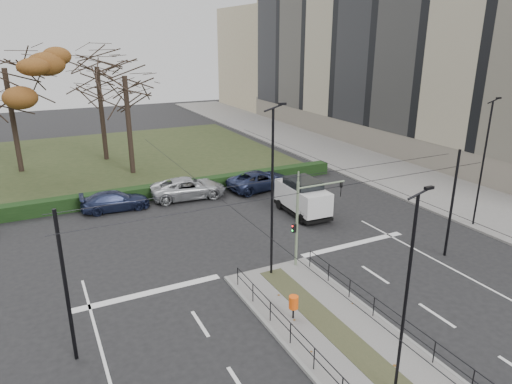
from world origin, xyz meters
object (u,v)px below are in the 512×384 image
streetlamp_sidewalk (483,163)px  streetlamp_median_far (273,192)px  streetlamp_median_near (407,296)px  bare_tree_center (97,74)px  white_van (303,196)px  parked_car_fifth (261,180)px  parked_car_third (115,201)px  litter_bin (294,303)px  parked_car_fourth (189,188)px  traffic_light (302,217)px  rust_tree (4,68)px  bare_tree_near (125,83)px

streetlamp_sidewalk → streetlamp_median_far: bearing=179.5°
streetlamp_median_near → bare_tree_center: bearing=95.5°
white_van → parked_car_fifth: white_van is taller
streetlamp_median_far → streetlamp_sidewalk: size_ratio=1.07×
parked_car_third → parked_car_fifth: size_ratio=0.86×
litter_bin → bare_tree_center: size_ratio=0.09×
litter_bin → parked_car_fourth: 17.08m
white_van → streetlamp_median_near: bearing=-111.2°
traffic_light → parked_car_fourth: traffic_light is taller
streetlamp_median_far → parked_car_third: streetlamp_median_far is taller
litter_bin → rust_tree: 32.99m
traffic_light → bare_tree_center: bare_tree_center is taller
traffic_light → streetlamp_sidewalk: size_ratio=0.57×
streetlamp_sidewalk → traffic_light: bearing=178.5°
streetlamp_sidewalk → bare_tree_center: 33.32m
streetlamp_median_near → parked_car_fifth: (5.92, 21.60, -3.05)m
parked_car_third → bare_tree_center: 16.44m
bare_tree_near → traffic_light: bearing=-79.1°
parked_car_third → bare_tree_near: bearing=-16.3°
white_van → streetlamp_median_far: bearing=-132.0°
streetlamp_sidewalk → bare_tree_near: bare_tree_near is taller
bare_tree_center → bare_tree_near: size_ratio=1.05×
streetlamp_median_near → parked_car_third: streetlamp_median_near is taller
rust_tree → parked_car_fifth: size_ratio=2.20×
streetlamp_sidewalk → parked_car_fourth: bearing=137.5°
parked_car_third → parked_car_fifth: parked_car_fifth is taller
streetlamp_sidewalk → rust_tree: bearing=134.0°
streetlamp_sidewalk → rust_tree: size_ratio=0.68×
streetlamp_median_far → parked_car_fourth: size_ratio=1.53×
traffic_light → streetlamp_sidewalk: bearing=-1.5°
rust_tree → litter_bin: bearing=-71.6°
rust_tree → bare_tree_near: size_ratio=1.06×
white_van → bare_tree_near: bearing=118.6°
streetlamp_sidewalk → parked_car_fifth: streetlamp_sidewalk is taller
bare_tree_center → parked_car_third: bearing=-96.8°
streetlamp_sidewalk → white_van: (-8.66, 6.69, -2.91)m
streetlamp_median_far → bare_tree_center: 28.01m
streetlamp_median_far → parked_car_third: 14.57m
traffic_light → streetlamp_median_near: bearing=-101.8°
streetlamp_sidewalk → parked_car_third: size_ratio=1.73×
bare_tree_center → streetlamp_median_far: bearing=-82.5°
traffic_light → bare_tree_center: bearing=101.2°
litter_bin → rust_tree: bearing=108.4°
streetlamp_median_far → parked_car_fifth: size_ratio=1.59×
streetlamp_median_far → white_van: streetlamp_median_far is taller
streetlamp_median_far → bare_tree_near: bearing=96.1°
litter_bin → bare_tree_center: 32.32m
streetlamp_median_far → bare_tree_near: size_ratio=0.77×
parked_car_third → parked_car_fifth: (11.13, -0.42, 0.07)m
bare_tree_center → parked_car_fifth: 19.16m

